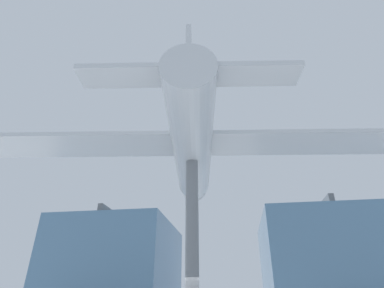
{
  "coord_description": "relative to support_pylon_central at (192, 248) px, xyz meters",
  "views": [
    {
      "loc": [
        1.7,
        -11.72,
        1.76
      ],
      "look_at": [
        0.0,
        0.0,
        7.97
      ],
      "focal_mm": 28.0,
      "sensor_mm": 36.0,
      "label": 1
    }
  ],
  "objects": [
    {
      "name": "glass_pavilion_left",
      "position": [
        -8.17,
        13.59,
        0.26
      ],
      "size": [
        8.9,
        10.21,
        8.18
      ],
      "color": "slate",
      "rests_on": "ground_plane"
    },
    {
      "name": "glass_pavilion_right",
      "position": [
        8.17,
        13.59,
        0.26
      ],
      "size": [
        8.9,
        10.21,
        8.18
      ],
      "color": "slate",
      "rests_on": "ground_plane"
    },
    {
      "name": "support_pylon_central",
      "position": [
        0.0,
        0.0,
        0.0
      ],
      "size": [
        0.52,
        0.52,
        7.08
      ],
      "color": "slate",
      "rests_on": "ground_plane"
    },
    {
      "name": "suspended_airplane",
      "position": [
        -0.02,
        0.18,
        4.44
      ],
      "size": [
        21.99,
        11.88,
        2.7
      ],
      "rotation": [
        0.0,
        0.0,
        0.12
      ],
      "color": "#B2B7BC",
      "rests_on": "support_pylon_central"
    }
  ]
}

